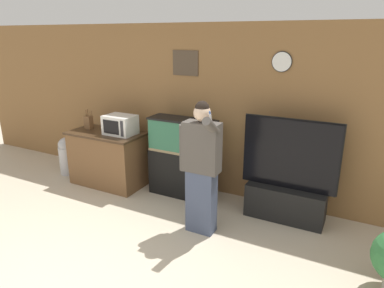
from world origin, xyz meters
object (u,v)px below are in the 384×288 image
Objects in this scene: counter_island at (108,158)px; aquarium_on_stand at (183,158)px; microwave at (120,125)px; tv_on_stand at (286,191)px; knife_block at (89,122)px; person_standing at (201,167)px; trash_bin at (67,155)px.

aquarium_on_stand reaches higher than counter_island.
microwave is 0.39× the size of aquarium_on_stand.
microwave is at bearing -170.81° from aquarium_on_stand.
tv_on_stand is at bearing 4.42° from counter_island.
knife_block reaches higher than counter_island.
microwave is 2.72m from tv_on_stand.
person_standing reaches higher than knife_block.
aquarium_on_stand is (1.04, 0.17, -0.44)m from microwave.
microwave is 1.49× the size of knife_block.
knife_block is 0.26× the size of aquarium_on_stand.
microwave is at bearing 8.11° from counter_island.
tv_on_stand is 3.88m from trash_bin.
person_standing is at bearing -137.29° from tv_on_stand.
microwave is 0.28× the size of person_standing.
tv_on_stand is 2.07× the size of trash_bin.
trash_bin is at bearing -178.49° from microwave.
aquarium_on_stand reaches higher than trash_bin.
person_standing reaches higher than trash_bin.
counter_island is at bearing -171.89° from microwave.
counter_island is 1.02× the size of aquarium_on_stand.
microwave is 1.43m from trash_bin.
person_standing reaches higher than tv_on_stand.
tv_on_stand reaches higher than aquarium_on_stand.
tv_on_stand reaches higher than trash_bin.
microwave is 0.71× the size of trash_bin.
knife_block is at bearing 5.29° from trash_bin.
person_standing is (1.75, -0.64, -0.17)m from microwave.
tv_on_stand reaches higher than knife_block.
tv_on_stand is at bearing 42.71° from person_standing.
trash_bin is (-3.88, -0.22, -0.06)m from tv_on_stand.
aquarium_on_stand is at bearing 9.19° from microwave.
trash_bin is at bearing -174.71° from knife_block.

